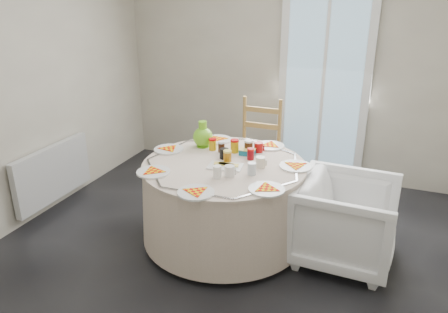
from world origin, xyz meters
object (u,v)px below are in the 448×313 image
(wooden_chair, at_px, (256,152))
(green_pitcher, at_px, (203,133))
(radiator, at_px, (53,173))
(table, at_px, (224,202))
(armchair, at_px, (346,218))

(wooden_chair, relative_size, green_pitcher, 4.34)
(radiator, relative_size, table, 0.71)
(armchair, bearing_deg, table, 96.47)
(radiator, bearing_deg, wooden_chair, 30.93)
(armchair, bearing_deg, green_pitcher, 82.05)
(wooden_chair, distance_m, green_pitcher, 0.85)
(table, xyz_separation_m, armchair, (1.03, 0.08, 0.02))
(wooden_chair, height_order, green_pitcher, green_pitcher)
(radiator, xyz_separation_m, table, (1.82, 0.06, -0.01))
(wooden_chair, bearing_deg, radiator, -148.97)
(table, bearing_deg, radiator, -178.14)
(green_pitcher, bearing_deg, radiator, -141.19)
(table, distance_m, armchair, 1.03)
(radiator, height_order, green_pitcher, green_pitcher)
(radiator, bearing_deg, table, 1.86)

